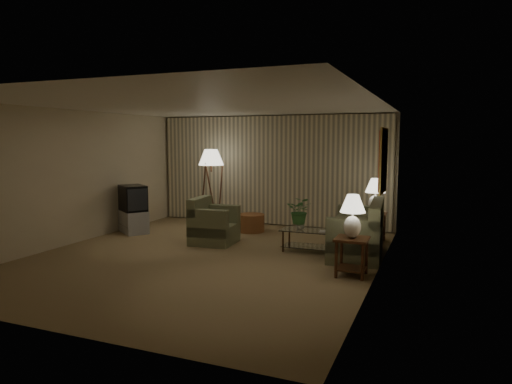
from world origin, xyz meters
TOP-DOWN VIEW (x-y plane):
  - ground at (0.00, 0.00)m, footprint 7.00×7.00m
  - room_shell at (0.02, 1.51)m, footprint 6.04×7.02m
  - sofa at (2.50, 1.16)m, footprint 1.91×1.17m
  - armchair at (-0.35, 1.03)m, footprint 1.01×0.97m
  - side_table_near at (2.65, -0.19)m, footprint 0.50×0.50m
  - side_table_far at (2.65, 2.41)m, footprint 0.47×0.40m
  - table_lamp_near at (2.65, -0.19)m, footprint 0.39×0.39m
  - table_lamp_far at (2.65, 2.41)m, footprint 0.41×0.41m
  - coffee_table at (1.60, 1.06)m, footprint 0.98×0.53m
  - tv_cabinet at (-2.55, 1.31)m, footprint 1.23×1.21m
  - crt_tv at (-2.55, 1.31)m, footprint 1.13×1.12m
  - floor_lamp at (-1.25, 2.65)m, footprint 0.61×0.61m
  - ottoman at (-0.11, 2.40)m, footprint 0.66×0.66m
  - vase at (1.45, 1.06)m, footprint 0.16×0.16m
  - flowers at (1.45, 1.06)m, footprint 0.47×0.41m
  - book at (1.85, 0.96)m, footprint 0.16×0.21m

SIDE VIEW (x-z plane):
  - ground at x=0.00m, z-range 0.00..0.00m
  - ottoman at x=-0.11m, z-range 0.00..0.40m
  - tv_cabinet at x=-2.55m, z-range 0.00..0.50m
  - coffee_table at x=1.60m, z-range 0.07..0.48m
  - armchair at x=-0.35m, z-range 0.00..0.74m
  - sofa at x=2.50m, z-range 0.00..0.79m
  - side_table_far at x=2.65m, z-range 0.09..0.69m
  - side_table_near at x=2.65m, z-range 0.11..0.71m
  - book at x=1.85m, z-range 0.41..0.43m
  - vase at x=1.45m, z-range 0.41..0.58m
  - crt_tv at x=-2.55m, z-range 0.50..1.08m
  - flowers at x=1.45m, z-range 0.58..1.10m
  - floor_lamp at x=-1.25m, z-range 0.04..1.92m
  - table_lamp_near at x=2.65m, z-range 0.66..1.33m
  - table_lamp_far at x=2.65m, z-range 0.66..1.38m
  - room_shell at x=0.02m, z-range 0.39..3.11m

